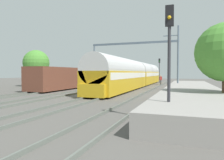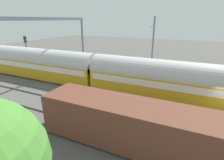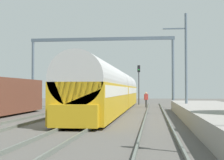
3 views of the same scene
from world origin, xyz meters
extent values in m
plane|color=#56534E|center=(0.00, 0.00, 0.00)|extent=(120.00, 120.00, 0.00)
cube|color=#5F655D|center=(-6.66, 0.00, 0.08)|extent=(0.08, 60.00, 0.16)
cube|color=#5F655D|center=(-5.22, 0.00, 0.08)|extent=(0.08, 60.00, 0.16)
cube|color=#5F655D|center=(-2.70, 0.00, 0.08)|extent=(0.08, 60.00, 0.16)
cube|color=#5F655D|center=(-1.26, 0.00, 0.08)|extent=(0.08, 60.00, 0.16)
cube|color=#5F655D|center=(1.26, 0.00, 0.08)|extent=(0.08, 60.00, 0.16)
cube|color=#5F655D|center=(2.70, 0.00, 0.08)|extent=(0.08, 60.00, 0.16)
cube|color=#5F655D|center=(5.22, 0.00, 0.08)|extent=(0.08, 60.00, 0.16)
cube|color=#5F655D|center=(6.66, 0.00, 0.08)|extent=(0.08, 60.00, 0.16)
cube|color=gray|center=(9.76, 2.00, 0.45)|extent=(4.40, 28.00, 0.90)
cube|color=gold|center=(1.98, 5.09, 1.26)|extent=(2.90, 16.00, 2.20)
cube|color=silver|center=(1.98, 5.09, 1.89)|extent=(2.93, 15.36, 0.64)
cylinder|color=#BABABA|center=(1.98, 5.09, 2.56)|extent=(2.84, 16.00, 2.84)
cube|color=gold|center=(1.98, 21.44, 1.26)|extent=(2.90, 16.00, 2.20)
cube|color=silver|center=(1.98, 21.44, 1.89)|extent=(2.93, 15.36, 0.64)
cylinder|color=#BABABA|center=(1.98, 21.44, 2.56)|extent=(2.84, 16.00, 2.84)
cube|color=gold|center=(1.98, -3.16, 0.71)|extent=(2.40, 0.50, 1.10)
cube|color=brown|center=(-5.94, 5.45, 1.51)|extent=(2.80, 13.00, 2.70)
cube|color=black|center=(-5.94, 5.45, 0.21)|extent=(2.52, 11.96, 0.10)
cylinder|color=#2C2C2C|center=(4.99, 19.65, 0.42)|extent=(0.23, 0.23, 0.85)
cube|color=maroon|center=(4.99, 19.65, 1.17)|extent=(0.46, 0.37, 0.64)
sphere|color=tan|center=(4.99, 19.65, 1.61)|extent=(0.24, 0.24, 0.24)
cylinder|color=#2D2D33|center=(8.58, -9.05, 2.11)|extent=(0.14, 0.14, 4.23)
cube|color=black|center=(8.58, -9.05, 4.68)|extent=(0.36, 0.20, 0.90)
sphere|color=yellow|center=(8.58, -9.17, 4.58)|extent=(0.16, 0.16, 0.16)
cylinder|color=#2D2D33|center=(3.90, 26.42, 2.17)|extent=(0.14, 0.14, 4.33)
cube|color=black|center=(3.90, 26.42, 4.78)|extent=(0.36, 0.20, 0.90)
sphere|color=#19D133|center=(3.90, 26.30, 4.64)|extent=(0.16, 0.16, 0.16)
cylinder|color=slate|center=(-7.94, 18.88, 3.75)|extent=(0.28, 0.28, 7.50)
cylinder|color=slate|center=(7.94, 18.88, 3.75)|extent=(0.28, 0.28, 7.50)
cube|color=slate|center=(0.00, 18.88, 7.68)|extent=(16.28, 0.24, 0.36)
cylinder|color=slate|center=(8.34, 8.19, 4.00)|extent=(0.20, 0.20, 8.00)
cube|color=slate|center=(7.44, 8.19, 6.80)|extent=(1.80, 0.10, 0.10)
cylinder|color=#4C3826|center=(-13.15, 8.19, 1.11)|extent=(0.36, 0.36, 2.23)
sphere|color=#488A32|center=(-13.15, 8.19, 3.75)|extent=(4.07, 4.07, 4.07)
camera|label=1|loc=(9.28, -18.40, 2.19)|focal=32.86mm
camera|label=2|loc=(-14.89, 3.24, 7.62)|focal=28.11mm
camera|label=3|loc=(5.74, -19.22, 1.96)|focal=55.23mm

